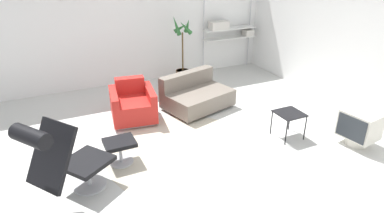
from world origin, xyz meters
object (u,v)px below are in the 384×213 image
(ottoman, at_px, (120,147))
(couch_low, at_px, (196,96))
(potted_plant, at_px, (183,60))
(crt_television, at_px, (359,127))
(side_table, at_px, (289,115))
(armchair_red, at_px, (133,105))
(shelf_unit, at_px, (228,30))
(lounge_chair, at_px, (61,155))

(ottoman, height_order, couch_low, couch_low)
(potted_plant, bearing_deg, crt_television, -69.96)
(ottoman, bearing_deg, side_table, -9.15)
(ottoman, distance_m, side_table, 2.75)
(armchair_red, bearing_deg, potted_plant, -130.24)
(potted_plant, bearing_deg, ottoman, -128.99)
(ottoman, distance_m, potted_plant, 3.47)
(side_table, relative_size, shelf_unit, 0.22)
(side_table, bearing_deg, armchair_red, 141.39)
(side_table, bearing_deg, crt_television, -38.20)
(armchair_red, xyz_separation_m, crt_television, (3.00, -2.39, 0.04))
(armchair_red, relative_size, crt_television, 1.51)
(crt_television, bearing_deg, side_table, 43.24)
(armchair_red, xyz_separation_m, couch_low, (1.27, -0.02, -0.04))
(ottoman, bearing_deg, lounge_chair, -144.94)
(side_table, bearing_deg, potted_plant, 99.70)
(side_table, distance_m, potted_plant, 3.18)
(couch_low, relative_size, shelf_unit, 0.70)
(side_table, distance_m, shelf_unit, 3.61)
(lounge_chair, distance_m, armchair_red, 2.33)
(armchair_red, xyz_separation_m, shelf_unit, (2.99, 1.73, 0.76))
(shelf_unit, bearing_deg, crt_television, -89.82)
(lounge_chair, relative_size, side_table, 2.66)
(side_table, relative_size, potted_plant, 0.29)
(lounge_chair, relative_size, couch_low, 0.83)
(lounge_chair, distance_m, shelf_unit, 5.65)
(couch_low, xyz_separation_m, potted_plant, (0.34, 1.43, 0.29))
(armchair_red, bearing_deg, ottoman, 74.75)
(crt_television, bearing_deg, potted_plant, 11.49)
(lounge_chair, relative_size, armchair_red, 1.31)
(armchair_red, distance_m, potted_plant, 2.16)
(lounge_chair, xyz_separation_m, crt_television, (4.37, -0.54, -0.36))
(couch_low, xyz_separation_m, shelf_unit, (1.72, 1.75, 0.80))
(couch_low, bearing_deg, shelf_unit, -149.89)
(crt_television, xyz_separation_m, shelf_unit, (-0.01, 4.12, 0.72))
(couch_low, height_order, side_table, couch_low)
(crt_television, bearing_deg, shelf_unit, -8.38)
(shelf_unit, bearing_deg, side_table, -103.65)
(armchair_red, height_order, side_table, armchair_red)
(armchair_red, bearing_deg, shelf_unit, -141.28)
(shelf_unit, bearing_deg, potted_plant, -166.79)
(side_table, distance_m, crt_television, 1.09)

